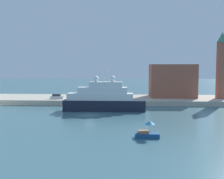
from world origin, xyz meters
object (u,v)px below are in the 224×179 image
object	(u,v)px
bell_tower	(222,63)
person_figure	(77,95)
large_yacht	(103,99)
mooring_bollard	(97,99)
small_motorboat	(147,132)
parked_car	(57,97)
harbor_building	(172,81)

from	to	relation	value
bell_tower	person_figure	xyz separation A→B (m)	(-46.90, -1.09, -10.69)
large_yacht	mooring_bollard	distance (m)	10.91
person_figure	small_motorboat	bearing A→B (deg)	-65.67
large_yacht	person_figure	world-z (taller)	large_yacht
small_motorboat	parked_car	xyz separation A→B (m)	(-25.85, 41.54, 1.19)
harbor_building	parked_car	bearing A→B (deg)	-169.06
mooring_bollard	small_motorboat	bearing A→B (deg)	-71.67
small_motorboat	parked_car	size ratio (longest dim) A/B	0.97
harbor_building	bell_tower	world-z (taller)	bell_tower
large_yacht	small_motorboat	world-z (taller)	large_yacht
large_yacht	bell_tower	world-z (taller)	bell_tower
person_figure	parked_car	bearing A→B (deg)	-159.04
bell_tower	mooring_bollard	size ratio (longest dim) A/B	24.91
harbor_building	person_figure	size ratio (longest dim) A/B	8.29
person_figure	large_yacht	bearing A→B (deg)	-58.27
large_yacht	mooring_bollard	size ratio (longest dim) A/B	25.69
harbor_building	parked_car	xyz separation A→B (m)	(-37.89, -7.32, -4.89)
harbor_building	mooring_bollard	xyz separation A→B (m)	(-24.64, -10.82, -5.12)
small_motorboat	harbor_building	bearing A→B (deg)	76.17
large_yacht	mooring_bollard	bearing A→B (deg)	105.19
small_motorboat	person_figure	world-z (taller)	person_figure
small_motorboat	parked_car	world-z (taller)	parked_car
bell_tower	mooring_bollard	world-z (taller)	bell_tower
bell_tower	large_yacht	bearing A→B (deg)	-154.76
large_yacht	small_motorboat	bearing A→B (deg)	-70.50
small_motorboat	mooring_bollard	world-z (taller)	small_motorboat
large_yacht	parked_car	size ratio (longest dim) A/B	5.19
bell_tower	parked_car	size ratio (longest dim) A/B	5.03
harbor_building	bell_tower	distance (m)	16.66
harbor_building	large_yacht	bearing A→B (deg)	-135.67
harbor_building	person_figure	xyz separation A→B (m)	(-31.86, -5.01, -4.70)
bell_tower	person_figure	bearing A→B (deg)	-178.66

